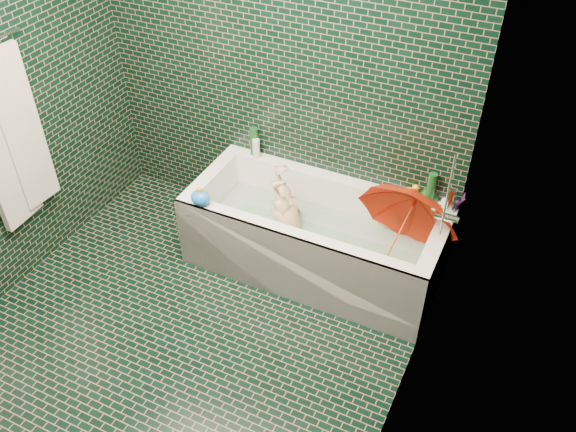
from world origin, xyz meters
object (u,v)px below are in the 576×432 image
at_px(umbrella, 400,231).
at_px(bath_toy, 200,198).
at_px(bathtub, 314,244).
at_px(child, 292,227).
at_px(rubber_duck, 411,191).

bearing_deg(umbrella, bath_toy, -151.19).
relative_size(bathtub, umbrella, 2.71).
height_order(child, umbrella, umbrella).
bearing_deg(umbrella, child, -164.26).
bearing_deg(child, rubber_duck, 102.28).
bearing_deg(bath_toy, bathtub, 49.71).
distance_m(bathtub, bath_toy, 0.84).
distance_m(bathtub, umbrella, 0.66).
xyz_separation_m(rubber_duck, bath_toy, (-1.19, -0.67, 0.01)).
height_order(child, bath_toy, bath_toy).
distance_m(umbrella, bath_toy, 1.28).
bearing_deg(child, bathtub, 78.26).
relative_size(child, rubber_duck, 7.17).
bearing_deg(child, umbrella, 76.14).
bearing_deg(rubber_duck, bathtub, -164.39).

